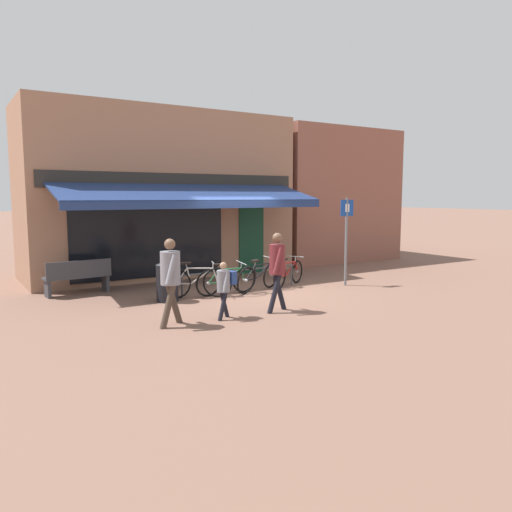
% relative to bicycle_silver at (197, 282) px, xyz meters
% --- Properties ---
extents(ground_plane, '(160.00, 160.00, 0.00)m').
position_rel_bicycle_silver_xyz_m(ground_plane, '(1.68, -0.10, -0.39)').
color(ground_plane, brown).
extents(shop_front, '(8.17, 4.88, 5.01)m').
position_rel_bicycle_silver_xyz_m(shop_front, '(0.76, 4.16, 2.11)').
color(shop_front, '#9E7056').
rests_on(shop_front, ground_plane).
extents(neighbour_building, '(5.10, 4.00, 4.94)m').
position_rel_bicycle_silver_xyz_m(neighbour_building, '(7.60, 4.68, 2.08)').
color(neighbour_building, '#8E5647').
rests_on(neighbour_building, ground_plane).
extents(bike_rack_rail, '(3.39, 0.04, 0.57)m').
position_rel_bicycle_silver_xyz_m(bike_rack_rail, '(1.34, 0.19, 0.08)').
color(bike_rack_rail, '#47494F').
rests_on(bike_rack_rail, ground_plane).
extents(bicycle_silver, '(1.64, 0.74, 0.88)m').
position_rel_bicycle_silver_xyz_m(bicycle_silver, '(0.00, 0.00, 0.00)').
color(bicycle_silver, black).
rests_on(bicycle_silver, ground_plane).
extents(bicycle_green, '(1.68, 0.52, 0.82)m').
position_rel_bicycle_silver_xyz_m(bicycle_green, '(0.80, -0.03, -0.03)').
color(bicycle_green, black).
rests_on(bicycle_green, ground_plane).
extents(bicycle_black, '(1.76, 0.80, 0.88)m').
position_rel_bicycle_silver_xyz_m(bicycle_black, '(1.75, -0.08, -0.01)').
color(bicycle_black, black).
rests_on(bicycle_black, ground_plane).
extents(bicycle_red, '(1.52, 0.81, 0.79)m').
position_rel_bicycle_silver_xyz_m(bicycle_red, '(2.84, 0.15, -0.04)').
color(bicycle_red, black).
rests_on(bicycle_red, ground_plane).
extents(pedestrian_adult, '(0.59, 0.50, 1.70)m').
position_rel_bicycle_silver_xyz_m(pedestrian_adult, '(0.83, -2.21, 0.64)').
color(pedestrian_adult, black).
rests_on(pedestrian_adult, ground_plane).
extents(pedestrian_child, '(0.48, 0.47, 1.16)m').
position_rel_bicycle_silver_xyz_m(pedestrian_child, '(-0.42, -2.16, 0.32)').
color(pedestrian_child, black).
rests_on(pedestrian_child, ground_plane).
extents(pedestrian_second_adult, '(0.57, 0.64, 1.68)m').
position_rel_bicycle_silver_xyz_m(pedestrian_second_adult, '(-1.54, -2.10, 0.62)').
color(pedestrian_second_adult, '#47382D').
rests_on(pedestrian_second_adult, ground_plane).
extents(litter_bin, '(0.52, 0.52, 0.96)m').
position_rel_bicycle_silver_xyz_m(litter_bin, '(-0.75, 0.01, 0.09)').
color(litter_bin, black).
rests_on(litter_bin, ground_plane).
extents(parking_sign, '(0.44, 0.07, 2.41)m').
position_rel_bicycle_silver_xyz_m(parking_sign, '(4.21, -0.64, 1.08)').
color(parking_sign, slate).
rests_on(parking_sign, ground_plane).
extents(park_bench, '(1.63, 0.58, 0.87)m').
position_rel_bicycle_silver_xyz_m(park_bench, '(-2.32, 1.96, 0.07)').
color(park_bench, '#38383D').
rests_on(park_bench, ground_plane).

